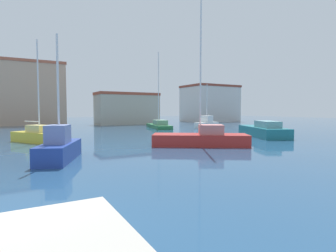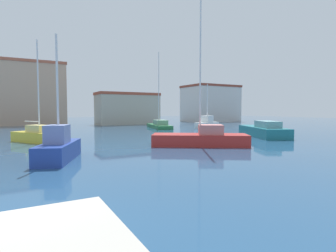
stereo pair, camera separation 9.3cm
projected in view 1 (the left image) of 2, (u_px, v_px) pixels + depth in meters
water at (165, 135)px, 30.27m from camera, size 160.00×160.00×0.00m
sailboat_yellow_mid_harbor at (39, 136)px, 22.84m from camera, size 4.37×5.73×8.60m
sailboat_green_far_right at (159, 125)px, 41.15m from camera, size 4.19×8.75×11.52m
motorboat_teal_distant_east at (263, 131)px, 28.12m from camera, size 5.70×8.16×1.65m
sailboat_white_center_channel at (207, 123)px, 40.91m from camera, size 4.82×3.10×6.63m
sailboat_blue_distant_north at (59, 148)px, 14.78m from camera, size 3.05×4.73×6.85m
sailboat_red_far_left at (201, 138)px, 20.86m from camera, size 7.41×5.95×11.29m
yacht_club at (24, 94)px, 50.09m from camera, size 13.90×9.08×11.53m
warehouse_block at (127, 109)px, 51.53m from camera, size 11.71×5.34×6.00m
harbor_office at (210, 104)px, 64.83m from camera, size 11.79×9.17×8.55m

